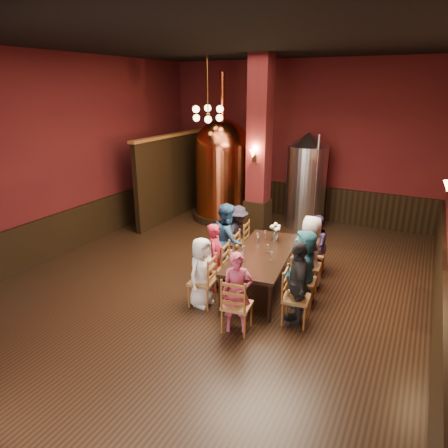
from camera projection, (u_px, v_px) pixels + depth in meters
The scene contains 39 objects.
room at pixel (216, 173), 7.38m from camera, with size 10.00×10.02×4.50m.
wainscot_right at pixel (440, 307), 6.24m from camera, with size 0.08×9.90×1.00m, color black.
wainscot_back at pixel (294, 200), 12.12m from camera, with size 7.90×0.08×1.00m, color black.
wainscot_left at pixel (73, 229), 9.66m from camera, with size 0.08×9.90×1.00m, color black.
column at pixel (259, 151), 9.86m from camera, with size 0.58×0.58×4.50m, color #4C1210.
partition at pixel (173, 178), 11.79m from camera, with size 0.22×3.50×2.40m, color black.
pendant_cluster at pixel (208, 114), 10.31m from camera, with size 0.90×0.90×1.70m, color #A57226, non-canonical shape.
sconce_column at pixel (254, 155), 9.62m from camera, with size 0.20×0.20×0.36m, color black, non-canonical shape.
dining_table at pixel (263, 255), 7.69m from camera, with size 1.28×2.50×0.75m.
chair_0 at pixel (202, 281), 7.16m from camera, with size 0.46×0.46×0.92m, color #9C5127, non-canonical shape.
person_0 at pixel (202, 272), 7.10m from camera, with size 0.63×0.41×1.29m, color white.
chair_1 at pixel (216, 266), 7.75m from camera, with size 0.46×0.46×0.92m, color #9C5127, non-canonical shape.
person_1 at pixel (216, 257), 7.68m from camera, with size 0.49×0.32×1.33m, color #A61C33.
chair_2 at pixel (227, 254), 8.33m from camera, with size 0.46×0.46×0.92m, color #9C5127, non-canonical shape.
person_2 at pixel (227, 240), 8.23m from camera, with size 0.75×0.37×1.55m, color navy.
chair_3 at pixel (238, 243), 8.93m from camera, with size 0.46×0.46×0.92m, color #9C5127, non-canonical shape.
person_3 at pixel (238, 234), 8.86m from camera, with size 0.85×0.49×1.31m, color black.
chair_4 at pixel (296, 298), 6.59m from camera, with size 0.46×0.46×0.92m, color #9C5127, non-canonical shape.
person_4 at pixel (297, 283), 6.50m from camera, with size 0.86×0.36×1.46m, color black.
chair_5 at pixel (303, 280), 7.19m from camera, with size 0.46×0.46×0.92m, color #9C5127, non-canonical shape.
person_5 at pixel (304, 268), 7.10m from camera, with size 1.33×0.42×1.43m, color teal.
chair_6 at pixel (309, 266), 7.77m from camera, with size 0.46×0.46×0.92m, color #9C5127, non-canonical shape.
person_6 at pixel (310, 253), 7.68m from camera, with size 0.72×0.47×1.47m, color #B1A79C.
chair_7 at pixel (314, 253), 8.36m from camera, with size 0.46×0.46×0.92m, color #9C5127, non-canonical shape.
person_7 at pixel (315, 245), 8.31m from camera, with size 0.62×0.31×1.28m, color #251D3B.
chair_8 at pixel (237, 305), 6.39m from camera, with size 0.46×0.46×0.92m, color #9C5127, non-canonical shape.
person_8 at pixel (237, 293), 6.32m from camera, with size 0.49×0.32×1.35m, color #AF3A57.
copper_kettle at pixel (223, 169), 11.58m from camera, with size 2.07×2.07×4.13m.
steel_vessel at pixel (306, 181), 10.93m from camera, with size 1.31×1.31×2.63m.
rose_vase at pixel (275, 229), 8.16m from camera, with size 0.22×0.22×0.38m.
wine_glass_0 at pixel (244, 250), 7.54m from camera, with size 0.07×0.07×0.17m, color white, non-canonical shape.
wine_glass_1 at pixel (258, 238), 8.14m from camera, with size 0.07×0.07×0.17m, color white, non-canonical shape.
wine_glass_2 at pixel (267, 249), 7.61m from camera, with size 0.07×0.07×0.17m, color white, non-canonical shape.
wine_glass_3 at pixel (265, 234), 8.35m from camera, with size 0.07×0.07×0.17m, color white, non-canonical shape.
wine_glass_4 at pixel (271, 256), 7.28m from camera, with size 0.07×0.07×0.17m, color white, non-canonical shape.
wine_glass_5 at pixel (276, 240), 8.07m from camera, with size 0.07×0.07×0.17m, color white, non-canonical shape.
wine_glass_6 at pixel (242, 257), 7.25m from camera, with size 0.07×0.07×0.17m, color white, non-canonical shape.
wine_glass_7 at pixel (257, 237), 8.21m from camera, with size 0.07×0.07×0.17m, color white, non-canonical shape.
wine_glass_8 at pixel (274, 236), 8.24m from camera, with size 0.07×0.07×0.17m, color white, non-canonical shape.
Camera 1 is at (3.46, -6.40, 3.78)m, focal length 32.00 mm.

